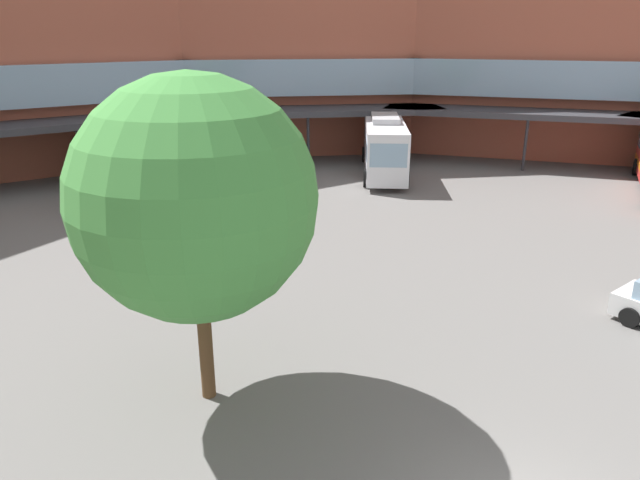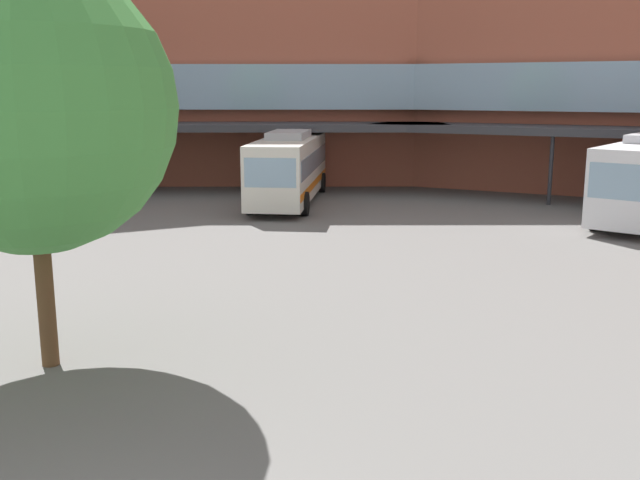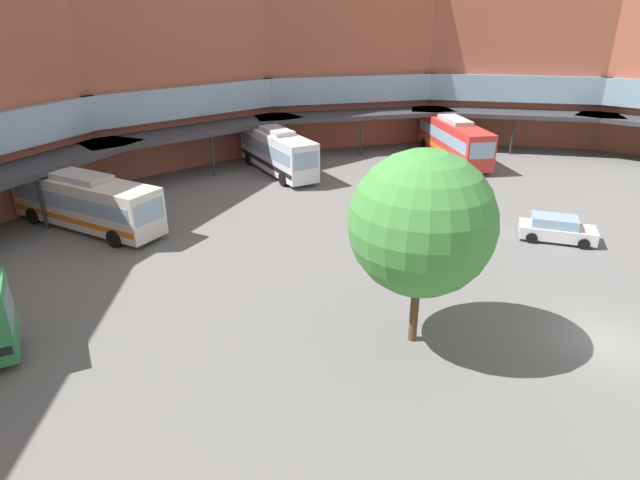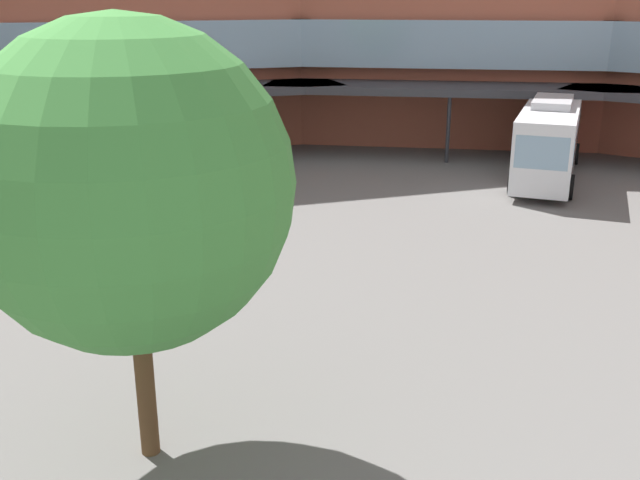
% 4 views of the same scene
% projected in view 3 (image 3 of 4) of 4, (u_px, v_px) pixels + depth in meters
% --- Properties ---
extents(ground_plane, '(128.13, 128.13, 0.00)m').
position_uv_depth(ground_plane, '(606.00, 342.00, 22.48)').
color(ground_plane, slate).
extents(station_building, '(84.70, 54.23, 18.21)m').
position_uv_depth(station_building, '(241.00, 93.00, 30.15)').
color(station_building, '#AD5942').
rests_on(station_building, ground).
extents(bus_0, '(6.69, 10.70, 3.84)m').
position_uv_depth(bus_0, '(277.00, 151.00, 45.03)').
color(bus_0, white).
rests_on(bus_0, ground).
extents(bus_1, '(10.45, 10.47, 3.85)m').
position_uv_depth(bus_1, '(453.00, 139.00, 49.20)').
color(bus_1, red).
rests_on(bus_1, ground).
extents(bus_3, '(3.91, 11.53, 3.64)m').
position_uv_depth(bus_3, '(86.00, 201.00, 33.43)').
color(bus_3, silver).
rests_on(bus_3, ground).
extents(parked_car, '(3.07, 4.74, 1.53)m').
position_uv_depth(parked_car, '(556.00, 229.00, 32.09)').
color(parked_car, silver).
rests_on(parked_car, ground).
extents(plaza_tree, '(5.84, 5.84, 8.31)m').
position_uv_depth(plaza_tree, '(422.00, 223.00, 20.48)').
color(plaza_tree, brown).
rests_on(plaza_tree, ground).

